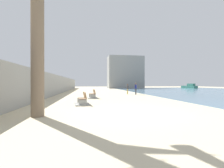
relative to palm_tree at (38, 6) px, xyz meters
name	(u,v)px	position (x,y,z in m)	size (l,w,h in m)	color
ground_plane	(103,93)	(5.08, 18.61, -5.56)	(120.00, 120.00, 0.00)	beige
seawall	(57,85)	(-2.42, 18.61, -4.10)	(0.80, 64.00, 2.92)	#9E9E99
palm_tree	(38,6)	(0.00, 0.00, 0.00)	(3.38, 3.41, 8.11)	#7A6651
bench_near	(82,101)	(2.05, 4.48, -5.32)	(1.35, 2.22, 0.98)	#9E9E99
bench_far	(92,96)	(3.01, 9.96, -5.32)	(1.24, 2.17, 0.98)	#9E9E99
person_walking	(136,88)	(9.65, 15.08, -4.53)	(0.41, 0.39, 1.75)	#333338
person_standing	(127,88)	(8.53, 15.75, -4.65)	(0.22, 0.53, 1.58)	gold
boat_nearest	(189,86)	(36.60, 41.91, -4.92)	(2.70, 5.94, 1.59)	#337060
harbor_building	(125,72)	(15.39, 46.61, -0.07)	(12.00, 6.00, 10.97)	gray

